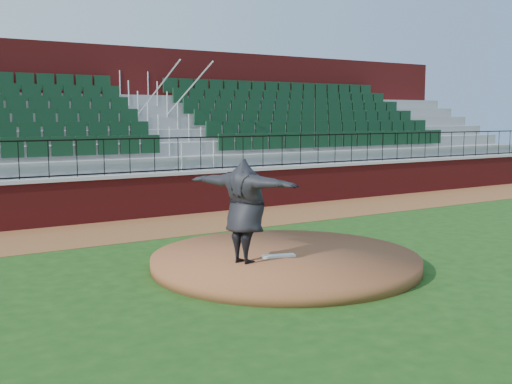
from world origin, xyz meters
The scene contains 10 objects.
ground centered at (0.00, 0.00, 0.00)m, with size 90.00×90.00×0.00m, color #194012.
warning_track centered at (0.00, 5.40, 0.01)m, with size 34.00×3.20×0.01m, color brown.
field_wall centered at (0.00, 7.00, 0.60)m, with size 34.00×0.35×1.20m, color maroon.
wall_cap centered at (0.00, 7.00, 1.25)m, with size 34.00×0.45×0.10m, color #B7B7B7.
wall_railing centered at (0.00, 7.00, 1.80)m, with size 34.00×0.05×1.00m, color black, non-canonical shape.
seating_stands centered at (0.00, 9.72, 2.30)m, with size 34.00×5.10×4.60m, color gray, non-canonical shape.
concourse_wall centered at (0.00, 12.52, 2.75)m, with size 34.00×0.50×5.50m, color maroon.
pitchers_mound centered at (-0.32, -0.06, 0.12)m, with size 5.22×5.22×0.25m, color brown.
pitching_rubber centered at (-0.55, -0.16, 0.27)m, with size 0.66×0.17×0.04m, color white.
pitcher centered at (-1.32, -0.19, 1.21)m, with size 2.37×0.64×1.93m, color black.
Camera 1 is at (-7.14, -9.70, 2.94)m, focal length 43.27 mm.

